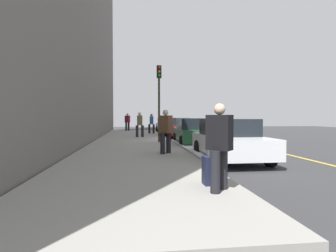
{
  "coord_description": "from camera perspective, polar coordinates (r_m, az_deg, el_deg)",
  "views": [
    {
      "loc": [
        16.87,
        -3.21,
        1.58
      ],
      "look_at": [
        -1.09,
        -1.02,
        0.99
      ],
      "focal_mm": 29.54,
      "sensor_mm": 36.0,
      "label": 1
    }
  ],
  "objects": [
    {
      "name": "ground_plane",
      "position": [
        17.25,
        3.8,
        -3.4
      ],
      "size": [
        56.0,
        56.0,
        0.0
      ],
      "primitive_type": "plane",
      "color": "#333335"
    },
    {
      "name": "sidewalk",
      "position": [
        16.94,
        -7.26,
        -3.25
      ],
      "size": [
        28.0,
        4.6,
        0.15
      ],
      "primitive_type": "cube",
      "color": "gray",
      "rests_on": "ground"
    },
    {
      "name": "building_facade",
      "position": [
        18.1,
        -16.72,
        20.87
      ],
      "size": [
        32.0,
        0.8,
        15.0
      ],
      "primitive_type": "cube",
      "color": "#66605B",
      "rests_on": "ground"
    },
    {
      "name": "lane_stripe_centre",
      "position": [
        18.12,
        13.81,
        -3.18
      ],
      "size": [
        28.0,
        0.14,
        0.01
      ],
      "primitive_type": "cube",
      "color": "gold",
      "rests_on": "ground"
    },
    {
      "name": "snow_bank_curb",
      "position": [
        13.28,
        3.99,
        -4.5
      ],
      "size": [
        7.52,
        0.56,
        0.22
      ],
      "primitive_type": "cube",
      "color": "white",
      "rests_on": "ground"
    },
    {
      "name": "parked_car_black",
      "position": [
        28.67,
        -0.32,
        0.22
      ],
      "size": [
        4.7,
        1.97,
        1.51
      ],
      "color": "black",
      "rests_on": "ground"
    },
    {
      "name": "parked_car_red",
      "position": [
        21.86,
        2.01,
        -0.3
      ],
      "size": [
        4.33,
        1.94,
        1.51
      ],
      "color": "black",
      "rests_on": "ground"
    },
    {
      "name": "parked_car_green",
      "position": [
        15.41,
        5.25,
        -1.21
      ],
      "size": [
        4.28,
        1.97,
        1.51
      ],
      "color": "black",
      "rests_on": "ground"
    },
    {
      "name": "parked_car_white",
      "position": [
        10.25,
        12.56,
        -2.78
      ],
      "size": [
        4.28,
        1.94,
        1.51
      ],
      "color": "black",
      "rests_on": "ground"
    },
    {
      "name": "pedestrian_blue_coat",
      "position": [
        24.1,
        -3.43,
        0.62
      ],
      "size": [
        0.47,
        0.56,
        1.71
      ],
      "color": "black",
      "rests_on": "sidewalk"
    },
    {
      "name": "pedestrian_brown_coat",
      "position": [
        10.8,
        -0.5,
        -0.87
      ],
      "size": [
        0.53,
        0.54,
        1.72
      ],
      "color": "black",
      "rests_on": "sidewalk"
    },
    {
      "name": "pedestrian_burgundy_coat",
      "position": [
        29.31,
        -8.38,
        0.94
      ],
      "size": [
        0.55,
        0.58,
        1.82
      ],
      "color": "black",
      "rests_on": "sidewalk"
    },
    {
      "name": "pedestrian_black_coat",
      "position": [
        5.41,
        10.56,
        -3.76
      ],
      "size": [
        0.51,
        0.53,
        1.69
      ],
      "color": "black",
      "rests_on": "sidewalk"
    },
    {
      "name": "pedestrian_olive_coat",
      "position": [
        19.93,
        -5.85,
        0.46
      ],
      "size": [
        0.52,
        0.58,
        1.78
      ],
      "color": "black",
      "rests_on": "sidewalk"
    },
    {
      "name": "traffic_light_pole",
      "position": [
        15.91,
        -1.86,
        7.34
      ],
      "size": [
        0.35,
        0.26,
        4.36
      ],
      "color": "#2D2D19",
      "rests_on": "sidewalk"
    },
    {
      "name": "rolling_suitcase",
      "position": [
        5.97,
        8.38,
        -9.03
      ],
      "size": [
        0.34,
        0.22,
        0.96
      ],
      "color": "#191E38",
      "rests_on": "sidewalk"
    }
  ]
}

